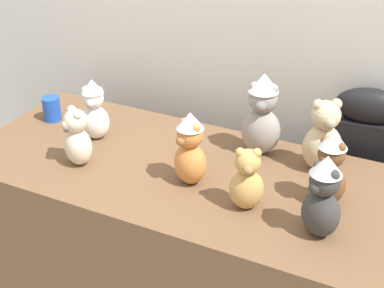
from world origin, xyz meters
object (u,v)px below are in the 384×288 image
object	(u,v)px
teddy_bear_ash	(262,115)
teddy_bear_snow	(94,110)
teddy_bear_sand	(323,137)
party_cup_blue	(52,109)
teddy_bear_ginger	(190,149)
display_table	(192,242)
teddy_bear_cream	(77,138)
instrument_case	(356,187)
teddy_bear_chestnut	(330,169)
teddy_bear_charcoal	(323,197)
teddy_bear_honey	(247,181)

from	to	relation	value
teddy_bear_ash	teddy_bear_snow	size ratio (longest dim) A/B	1.29
teddy_bear_ash	teddy_bear_sand	size ratio (longest dim) A/B	1.17
party_cup_blue	teddy_bear_ginger	bearing A→B (deg)	-13.47
display_table	teddy_bear_cream	distance (m)	0.65
display_table	teddy_bear_ginger	world-z (taller)	teddy_bear_ginger
instrument_case	teddy_bear_chestnut	distance (m)	0.62
teddy_bear_cream	teddy_bear_sand	bearing A→B (deg)	53.51
teddy_bear_sand	teddy_bear_snow	xyz separation A→B (m)	(-0.93, -0.18, -0.01)
teddy_bear_sand	teddy_bear_charcoal	size ratio (longest dim) A/B	1.01
teddy_bear_ginger	teddy_bear_honey	size ratio (longest dim) A/B	1.23
teddy_bear_sand	party_cup_blue	world-z (taller)	teddy_bear_sand
teddy_bear_ash	teddy_bear_sand	distance (m)	0.26
instrument_case	teddy_bear_charcoal	xyz separation A→B (m)	(-0.01, -0.69, 0.36)
teddy_bear_charcoal	teddy_bear_cream	size ratio (longest dim) A/B	1.22
display_table	teddy_bear_cream	bearing A→B (deg)	-161.14
teddy_bear_sand	teddy_bear_cream	distance (m)	0.95
instrument_case	teddy_bear_cream	xyz separation A→B (m)	(-0.98, -0.67, 0.33)
teddy_bear_ginger	teddy_bear_charcoal	distance (m)	0.52
teddy_bear_honey	teddy_bear_charcoal	bearing A→B (deg)	-28.93
teddy_bear_chestnut	teddy_bear_sand	distance (m)	0.23
teddy_bear_honey	teddy_bear_snow	distance (m)	0.79
teddy_bear_sand	teddy_bear_chestnut	bearing A→B (deg)	-102.14
teddy_bear_ginger	teddy_bear_honey	bearing A→B (deg)	9.13
teddy_bear_chestnut	teddy_bear_snow	bearing A→B (deg)	-162.52
teddy_bear_sand	teddy_bear_cream	bearing A→B (deg)	171.68
teddy_bear_ash	teddy_bear_cream	size ratio (longest dim) A/B	1.43
teddy_bear_honey	teddy_bear_cream	distance (m)	0.70
teddy_bear_chestnut	teddy_bear_honey	size ratio (longest dim) A/B	1.21
teddy_bear_sand	teddy_bear_honey	bearing A→B (deg)	-145.98
teddy_bear_honey	teddy_bear_sand	xyz separation A→B (m)	(0.16, 0.37, 0.03)
display_table	instrument_case	world-z (taller)	instrument_case
display_table	teddy_bear_sand	distance (m)	0.70
teddy_bear_ash	teddy_bear_sand	xyz separation A→B (m)	(0.26, -0.02, -0.03)
teddy_bear_chestnut	party_cup_blue	world-z (taller)	teddy_bear_chestnut
teddy_bear_charcoal	teddy_bear_sand	bearing A→B (deg)	132.44
instrument_case	display_table	bearing A→B (deg)	-142.88
teddy_bear_charcoal	instrument_case	bearing A→B (deg)	117.14
teddy_bear_honey	instrument_case	bearing A→B (deg)	45.34
teddy_bear_snow	teddy_bear_ash	bearing A→B (deg)	-2.93
instrument_case	teddy_bear_ginger	bearing A→B (deg)	-137.65
teddy_bear_chestnut	teddy_bear_honey	distance (m)	0.29
teddy_bear_chestnut	teddy_bear_charcoal	xyz separation A→B (m)	(0.03, -0.19, 0.00)
teddy_bear_sand	display_table	bearing A→B (deg)	176.31
teddy_bear_cream	party_cup_blue	world-z (taller)	teddy_bear_cream
display_table	teddy_bear_chestnut	bearing A→B (deg)	2.42
teddy_bear_chestnut	teddy_bear_ash	bearing A→B (deg)	164.72
display_table	teddy_bear_honey	xyz separation A→B (m)	(0.28, -0.13, 0.46)
teddy_bear_ash	teddy_bear_cream	world-z (taller)	teddy_bear_ash
teddy_bear_ash	teddy_bear_charcoal	world-z (taller)	teddy_bear_ash
teddy_bear_sand	teddy_bear_charcoal	bearing A→B (deg)	-107.78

